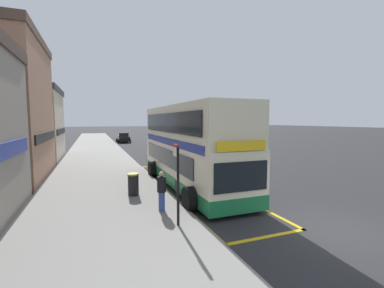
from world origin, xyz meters
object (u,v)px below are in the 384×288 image
(pedestrian_waiting_near_sign, at_px, (162,190))
(litter_bin, at_px, (133,184))
(parked_car_navy_far, at_px, (201,148))
(double_decker_bus, at_px, (189,149))
(bus_stop_sign, at_px, (177,178))
(parked_car_black_distant, at_px, (123,138))

(pedestrian_waiting_near_sign, xyz_separation_m, litter_bin, (-0.70, 2.55, -0.31))
(parked_car_navy_far, bearing_deg, litter_bin, -124.31)
(parked_car_navy_far, bearing_deg, double_decker_bus, -115.23)
(double_decker_bus, xyz_separation_m, pedestrian_waiting_near_sign, (-2.55, -3.81, -1.09))
(bus_stop_sign, bearing_deg, pedestrian_waiting_near_sign, 96.30)
(parked_car_black_distant, xyz_separation_m, litter_bin, (-3.10, -32.09, -0.14))
(parked_car_black_distant, bearing_deg, parked_car_navy_far, -72.38)
(double_decker_bus, height_order, parked_car_black_distant, double_decker_bus)
(bus_stop_sign, height_order, parked_car_black_distant, bus_stop_sign)
(double_decker_bus, distance_m, litter_bin, 3.76)
(pedestrian_waiting_near_sign, relative_size, litter_bin, 1.50)
(double_decker_bus, bearing_deg, bus_stop_sign, -114.29)
(pedestrian_waiting_near_sign, height_order, litter_bin, pedestrian_waiting_near_sign)
(double_decker_bus, relative_size, litter_bin, 10.50)
(double_decker_bus, xyz_separation_m, bus_stop_sign, (-2.39, -5.28, -0.34))
(parked_car_black_distant, relative_size, pedestrian_waiting_near_sign, 2.72)
(parked_car_black_distant, height_order, litter_bin, parked_car_black_distant)
(parked_car_navy_far, height_order, pedestrian_waiting_near_sign, pedestrian_waiting_near_sign)
(pedestrian_waiting_near_sign, distance_m, litter_bin, 2.67)
(parked_car_black_distant, xyz_separation_m, pedestrian_waiting_near_sign, (-2.40, -34.64, 0.17))
(parked_car_navy_far, distance_m, litter_bin, 14.88)
(double_decker_bus, bearing_deg, parked_car_black_distant, 90.28)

